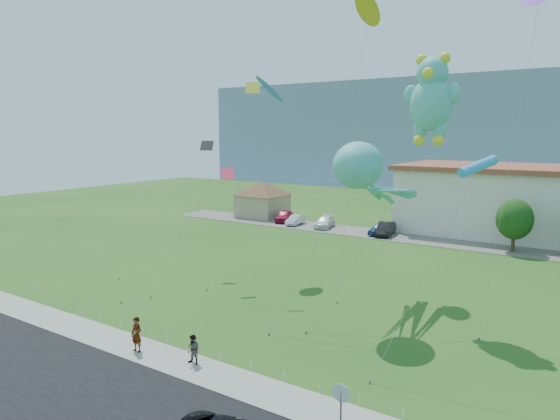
# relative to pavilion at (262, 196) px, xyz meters

# --- Properties ---
(ground) EXTENTS (160.00, 160.00, 0.00)m
(ground) POSITION_rel_pavilion_xyz_m (24.00, -38.00, -3.02)
(ground) COLOR #1F4E16
(ground) RESTS_ON ground
(road) EXTENTS (80.00, 8.00, 0.06)m
(road) POSITION_rel_pavilion_xyz_m (24.00, -46.00, -2.99)
(road) COLOR black
(road) RESTS_ON ground
(sidewalk) EXTENTS (80.00, 2.50, 0.10)m
(sidewalk) POSITION_rel_pavilion_xyz_m (24.00, -40.75, -2.97)
(sidewalk) COLOR gray
(sidewalk) RESTS_ON ground
(parking_strip) EXTENTS (70.00, 6.00, 0.06)m
(parking_strip) POSITION_rel_pavilion_xyz_m (24.00, -3.00, -2.99)
(parking_strip) COLOR #59544C
(parking_strip) RESTS_ON ground
(hill_ridge) EXTENTS (160.00, 50.00, 25.00)m
(hill_ridge) POSITION_rel_pavilion_xyz_m (24.00, 82.00, 9.48)
(hill_ridge) COLOR slate
(hill_ridge) RESTS_ON ground
(pavilion) EXTENTS (9.20, 9.20, 5.00)m
(pavilion) POSITION_rel_pavilion_xyz_m (0.00, 0.00, 0.00)
(pavilion) COLOR tan
(pavilion) RESTS_ON ground
(stop_sign) EXTENTS (0.80, 0.07, 2.50)m
(stop_sign) POSITION_rel_pavilion_xyz_m (33.50, -42.21, -1.15)
(stop_sign) COLOR slate
(stop_sign) RESTS_ON ground
(rope_fence) EXTENTS (26.05, 0.05, 0.50)m
(rope_fence) POSITION_rel_pavilion_xyz_m (24.00, -39.30, -2.77)
(rope_fence) COLOR white
(rope_fence) RESTS_ON ground
(tree_near) EXTENTS (3.60, 3.60, 5.47)m
(tree_near) POSITION_rel_pavilion_xyz_m (34.00, -4.00, 0.36)
(tree_near) COLOR #3F2B19
(tree_near) RESTS_ON ground
(pedestrian_left) EXTENTS (0.74, 0.51, 1.95)m
(pedestrian_left) POSITION_rel_pavilion_xyz_m (20.51, -41.04, -1.95)
(pedestrian_left) COLOR gray
(pedestrian_left) RESTS_ON sidewalk
(pedestrian_right) EXTENTS (0.80, 0.64, 1.57)m
(pedestrian_right) POSITION_rel_pavilion_xyz_m (24.18, -40.47, -2.14)
(pedestrian_right) COLOR gray
(pedestrian_right) RESTS_ON sidewalk
(parked_car_red) EXTENTS (3.21, 4.92, 1.56)m
(parked_car_red) POSITION_rel_pavilion_xyz_m (5.09, -2.04, -2.18)
(parked_car_red) COLOR #AA1436
(parked_car_red) RESTS_ON parking_strip
(parked_car_silver) EXTENTS (1.68, 3.92, 1.26)m
(parked_car_silver) POSITION_rel_pavilion_xyz_m (7.58, -3.16, -2.34)
(parked_car_silver) COLOR silver
(parked_car_silver) RESTS_ON parking_strip
(parked_car_white) EXTENTS (2.92, 5.02, 1.37)m
(parked_car_white) POSITION_rel_pavilion_xyz_m (11.70, -2.79, -2.28)
(parked_car_white) COLOR white
(parked_car_white) RESTS_ON parking_strip
(parked_car_blue) EXTENTS (1.78, 4.10, 1.38)m
(parked_car_blue) POSITION_rel_pavilion_xyz_m (19.35, -3.22, -2.28)
(parked_car_blue) COLOR navy
(parked_car_blue) RESTS_ON parking_strip
(parked_car_black) EXTENTS (2.41, 4.92, 1.55)m
(parked_car_black) POSITION_rel_pavilion_xyz_m (20.06, -3.22, -2.19)
(parked_car_black) COLOR black
(parked_car_black) RESTS_ON parking_strip
(octopus_kite) EXTENTS (4.64, 12.59, 11.49)m
(octopus_kite) POSITION_rel_pavilion_xyz_m (28.30, -28.34, 6.22)
(octopus_kite) COLOR teal
(octopus_kite) RESTS_ON ground
(teddy_bear_kite) EXTENTS (6.40, 9.31, 17.05)m
(teddy_bear_kite) POSITION_rel_pavilion_xyz_m (31.47, -25.55, 11.26)
(teddy_bear_kite) COLOR teal
(teddy_bear_kite) RESTS_ON ground
(small_kite_orange) EXTENTS (3.33, 10.15, 22.82)m
(small_kite_orange) POSITION_rel_pavilion_xyz_m (23.79, -18.65, 18.45)
(small_kite_orange) COLOR gold
(small_kite_orange) RESTS_ON ground
(small_kite_pink) EXTENTS (3.60, 9.29, 9.23)m
(small_kite_pink) POSITION_rel_pavilion_xyz_m (15.75, -28.53, 4.76)
(small_kite_pink) COLOR #FC385A
(small_kite_pink) RESTS_ON ground
(small_kite_purple) EXTENTS (2.21, 5.68, 20.79)m
(small_kite_purple) POSITION_rel_pavilion_xyz_m (37.13, -24.10, 16.55)
(small_kite_purple) COLOR purple
(small_kite_purple) RESTS_ON ground
(small_kite_cyan) EXTENTS (3.83, 5.28, 10.85)m
(small_kite_cyan) POSITION_rel_pavilion_xyz_m (36.09, -33.11, 7.29)
(small_kite_cyan) COLOR #2E8FCF
(small_kite_cyan) RESTS_ON ground
(small_kite_yellow) EXTENTS (4.09, 8.97, 15.97)m
(small_kite_yellow) POSITION_rel_pavilion_xyz_m (16.99, -27.10, 10.35)
(small_kite_yellow) COLOR gold
(small_kite_yellow) RESTS_ON ground
(small_kite_blue) EXTENTS (1.80, 9.73, 16.50)m
(small_kite_blue) POSITION_rel_pavilion_xyz_m (16.14, -21.88, 12.42)
(small_kite_blue) COLOR blue
(small_kite_blue) RESTS_ON ground
(small_kite_black) EXTENTS (4.18, 8.02, 11.35)m
(small_kite_black) POSITION_rel_pavilion_xyz_m (11.31, -25.88, 6.59)
(small_kite_black) COLOR black
(small_kite_black) RESTS_ON ground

